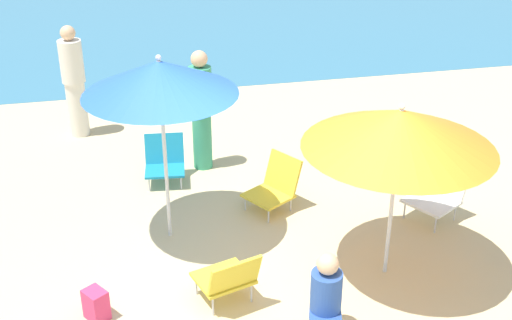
{
  "coord_description": "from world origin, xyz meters",
  "views": [
    {
      "loc": [
        -1.56,
        -4.84,
        4.12
      ],
      "look_at": [
        -0.09,
        1.82,
        0.7
      ],
      "focal_mm": 46.81,
      "sensor_mm": 36.0,
      "label": 1
    }
  ],
  "objects_px": {
    "person_b": "(74,82)",
    "beach_bag": "(96,305)",
    "beach_chair_c": "(275,185)",
    "umbrella_orange": "(400,129)",
    "beach_chair_b": "(437,194)",
    "person_c": "(326,300)",
    "umbrella_blue": "(160,78)",
    "person_a": "(201,110)",
    "beach_chair_d": "(165,160)",
    "beach_chair_a": "(228,277)"
  },
  "relations": [
    {
      "from": "beach_chair_a",
      "to": "person_b",
      "type": "xyz_separation_m",
      "value": [
        -1.45,
        4.38,
        0.52
      ]
    },
    {
      "from": "beach_chair_b",
      "to": "beach_bag",
      "type": "height_order",
      "value": "beach_chair_b"
    },
    {
      "from": "beach_chair_d",
      "to": "beach_chair_b",
      "type": "bearing_deg",
      "value": 68.36
    },
    {
      "from": "beach_chair_c",
      "to": "beach_chair_d",
      "type": "bearing_deg",
      "value": -70.77
    },
    {
      "from": "beach_chair_a",
      "to": "beach_bag",
      "type": "relative_size",
      "value": 2.18
    },
    {
      "from": "beach_chair_d",
      "to": "person_b",
      "type": "bearing_deg",
      "value": -140.81
    },
    {
      "from": "umbrella_orange",
      "to": "beach_chair_d",
      "type": "height_order",
      "value": "umbrella_orange"
    },
    {
      "from": "beach_chair_a",
      "to": "beach_chair_d",
      "type": "distance_m",
      "value": 2.69
    },
    {
      "from": "beach_chair_d",
      "to": "beach_bag",
      "type": "xyz_separation_m",
      "value": [
        -0.89,
        -2.6,
        -0.13
      ]
    },
    {
      "from": "umbrella_orange",
      "to": "person_c",
      "type": "distance_m",
      "value": 1.71
    },
    {
      "from": "person_a",
      "to": "beach_bag",
      "type": "height_order",
      "value": "person_a"
    },
    {
      "from": "umbrella_blue",
      "to": "beach_chair_a",
      "type": "bearing_deg",
      "value": -72.28
    },
    {
      "from": "beach_chair_c",
      "to": "umbrella_orange",
      "type": "bearing_deg",
      "value": 86.02
    },
    {
      "from": "beach_chair_a",
      "to": "person_a",
      "type": "height_order",
      "value": "person_a"
    },
    {
      "from": "umbrella_blue",
      "to": "beach_chair_c",
      "type": "relative_size",
      "value": 2.86
    },
    {
      "from": "beach_chair_b",
      "to": "beach_chair_a",
      "type": "bearing_deg",
      "value": -8.29
    },
    {
      "from": "person_a",
      "to": "beach_chair_d",
      "type": "bearing_deg",
      "value": 158.38
    },
    {
      "from": "beach_chair_a",
      "to": "beach_chair_b",
      "type": "xyz_separation_m",
      "value": [
        2.66,
        1.07,
        -0.01
      ]
    },
    {
      "from": "umbrella_blue",
      "to": "beach_chair_b",
      "type": "relative_size",
      "value": 2.76
    },
    {
      "from": "person_c",
      "to": "beach_chair_a",
      "type": "bearing_deg",
      "value": -113.63
    },
    {
      "from": "umbrella_orange",
      "to": "beach_chair_b",
      "type": "relative_size",
      "value": 2.44
    },
    {
      "from": "umbrella_blue",
      "to": "beach_chair_b",
      "type": "height_order",
      "value": "umbrella_blue"
    },
    {
      "from": "person_b",
      "to": "person_c",
      "type": "relative_size",
      "value": 1.97
    },
    {
      "from": "beach_chair_d",
      "to": "beach_bag",
      "type": "relative_size",
      "value": 1.91
    },
    {
      "from": "person_b",
      "to": "person_a",
      "type": "bearing_deg",
      "value": 110.77
    },
    {
      "from": "beach_chair_b",
      "to": "person_c",
      "type": "height_order",
      "value": "person_c"
    },
    {
      "from": "beach_chair_b",
      "to": "beach_bag",
      "type": "distance_m",
      "value": 4.02
    },
    {
      "from": "beach_chair_b",
      "to": "beach_chair_c",
      "type": "bearing_deg",
      "value": -49.1
    },
    {
      "from": "person_b",
      "to": "beach_chair_b",
      "type": "bearing_deg",
      "value": 113.34
    },
    {
      "from": "beach_chair_b",
      "to": "umbrella_blue",
      "type": "bearing_deg",
      "value": -35.08
    },
    {
      "from": "umbrella_orange",
      "to": "beach_chair_a",
      "type": "xyz_separation_m",
      "value": [
        -1.67,
        -0.17,
        -1.3
      ]
    },
    {
      "from": "person_b",
      "to": "beach_bag",
      "type": "distance_m",
      "value": 4.38
    },
    {
      "from": "beach_bag",
      "to": "beach_chair_c",
      "type": "bearing_deg",
      "value": 37.46
    },
    {
      "from": "beach_chair_c",
      "to": "person_a",
      "type": "relative_size",
      "value": 0.45
    },
    {
      "from": "umbrella_orange",
      "to": "person_a",
      "type": "bearing_deg",
      "value": 118.23
    },
    {
      "from": "person_c",
      "to": "beach_chair_c",
      "type": "bearing_deg",
      "value": -167.32
    },
    {
      "from": "beach_chair_d",
      "to": "beach_bag",
      "type": "bearing_deg",
      "value": -12.54
    },
    {
      "from": "person_c",
      "to": "umbrella_orange",
      "type": "bearing_deg",
      "value": 146.36
    },
    {
      "from": "umbrella_blue",
      "to": "beach_chair_c",
      "type": "height_order",
      "value": "umbrella_blue"
    },
    {
      "from": "person_c",
      "to": "person_a",
      "type": "bearing_deg",
      "value": -155.37
    },
    {
      "from": "beach_chair_b",
      "to": "person_a",
      "type": "height_order",
      "value": "person_a"
    },
    {
      "from": "person_b",
      "to": "beach_chair_a",
      "type": "bearing_deg",
      "value": 80.54
    },
    {
      "from": "beach_chair_d",
      "to": "person_a",
      "type": "xyz_separation_m",
      "value": [
        0.53,
        0.27,
        0.54
      ]
    },
    {
      "from": "beach_chair_c",
      "to": "person_b",
      "type": "height_order",
      "value": "person_b"
    },
    {
      "from": "beach_chair_c",
      "to": "beach_bag",
      "type": "relative_size",
      "value": 2.4
    },
    {
      "from": "umbrella_orange",
      "to": "person_c",
      "type": "height_order",
      "value": "umbrella_orange"
    },
    {
      "from": "beach_chair_a",
      "to": "beach_chair_d",
      "type": "height_order",
      "value": "beach_chair_a"
    },
    {
      "from": "beach_chair_b",
      "to": "beach_chair_c",
      "type": "distance_m",
      "value": 1.88
    },
    {
      "from": "beach_chair_a",
      "to": "person_c",
      "type": "bearing_deg",
      "value": -146.34
    },
    {
      "from": "person_a",
      "to": "person_b",
      "type": "relative_size",
      "value": 0.98
    }
  ]
}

